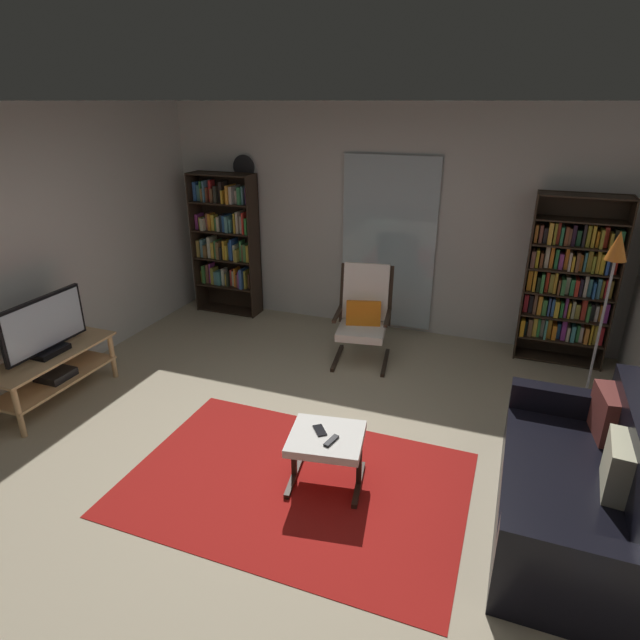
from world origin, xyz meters
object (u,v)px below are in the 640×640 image
Objects in this scene: ottoman at (326,444)px; bookshelf_near_sofa at (569,283)px; lounge_armchair at (364,312)px; tv_remote at (331,441)px; floor_lamp_by_shelf at (613,271)px; wall_clock at (244,167)px; cell_phone at (320,430)px; bookshelf_near_tv at (226,240)px; leather_sofa at (583,491)px; television at (45,328)px; tv_stand at (54,370)px.

bookshelf_near_sofa is at bearing 59.72° from ottoman.
lounge_armchair is (-1.97, -0.72, -0.33)m from bookshelf_near_sofa.
ottoman is at bearing 146.19° from tv_remote.
floor_lamp_by_shelf is 5.54× the size of wall_clock.
ottoman is at bearing -64.61° from cell_phone.
lounge_armchair is 2.11m from ottoman.
bookshelf_near_tv is 4.92m from leather_sofa.
tv_remote is at bearing -49.62° from bookshelf_near_tv.
tv_remote is at bearing -75.87° from cell_phone.
leather_sofa is 2.80m from lounge_armchair.
television is at bearing -172.53° from tv_remote.
tv_remote is at bearing -46.77° from ottoman.
wall_clock reaches higher than floor_lamp_by_shelf.
wall_clock is at bearing 78.16° from tv_stand.
cell_phone is (2.33, -2.79, -0.54)m from bookshelf_near_tv.
tv_stand is 0.76× the size of floor_lamp_by_shelf.
wall_clock reaches higher than leather_sofa.
leather_sofa is 1.68× the size of lounge_armchair.
tv_stand is 2.81m from tv_remote.
lounge_armchair is 2.06m from cell_phone.
ottoman is 0.10m from cell_phone.
wall_clock is (-2.10, 2.93, 1.43)m from cell_phone.
tv_remote is (-1.57, -2.86, -0.44)m from bookshelf_near_sofa.
lounge_armchair is 3.53× the size of wall_clock.
tv_stand is 3.20m from wall_clock.
television reaches higher than ottoman.
television is 0.49× the size of bookshelf_near_tv.
leather_sofa is (4.08, -2.66, -0.66)m from bookshelf_near_tv.
tv_remote is at bearing -5.53° from tv_stand.
wall_clock is at bearing 166.02° from floor_lamp_by_shelf.
leather_sofa is at bearing -36.11° from wall_clock.
leather_sofa is 1.65m from tv_remote.
floor_lamp_by_shelf is at bearing -13.98° from wall_clock.
television is 0.86× the size of lounge_armchair.
ottoman is 0.12m from tv_remote.
ottoman is (-1.69, -0.16, 0.04)m from leather_sofa.
floor_lamp_by_shelf is at bearing -74.03° from bookshelf_near_sofa.
lounge_armchair is 7.30× the size of cell_phone.
tv_stand is 5.02m from floor_lamp_by_shelf.
television is 2.65m from bookshelf_near_tv.
floor_lamp_by_shelf is at bearing 84.18° from leather_sofa.
cell_phone is 0.48× the size of wall_clock.
tv_stand is at bearing 145.48° from television.
television is 3.03m from wall_clock.
floor_lamp_by_shelf is at bearing 20.81° from tv_stand.
wall_clock is at bearing 78.21° from television.
bookshelf_near_sofa is at bearing -0.36° from bookshelf_near_tv.
tv_stand is at bearing 138.29° from cell_phone.
wall_clock reaches higher than lounge_armchair.
tv_stand is at bearing -142.17° from lounge_armchair.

